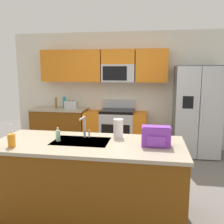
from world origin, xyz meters
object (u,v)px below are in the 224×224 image
object	(u,v)px
refrigerator	(196,111)
backpack	(156,136)
sink_faucet	(84,125)
paper_towel_roll	(118,128)
bottle_teal	(64,102)
range_oven	(116,130)
toaster	(71,105)
soap_dispenser	(58,136)
drink_cup_orange	(12,140)
pepper_mill	(56,103)

from	to	relation	value
refrigerator	backpack	distance (m)	2.60
sink_faucet	paper_towel_roll	world-z (taller)	sink_faucet
backpack	bottle_teal	bearing A→B (deg)	128.31
sink_faucet	paper_towel_roll	xyz separation A→B (m)	(0.42, 0.09, -0.05)
bottle_teal	paper_towel_roll	size ratio (longest dim) A/B	1.09
range_oven	sink_faucet	distance (m)	2.42
toaster	soap_dispenser	size ratio (longest dim) A/B	1.65
bottle_teal	drink_cup_orange	bearing A→B (deg)	-81.39
paper_towel_roll	sink_faucet	bearing A→B (deg)	-167.73
drink_cup_orange	toaster	bearing A→B (deg)	94.90
pepper_mill	soap_dispenser	world-z (taller)	pepper_mill
bottle_teal	soap_dispenser	world-z (taller)	bottle_teal
bottle_teal	drink_cup_orange	world-z (taller)	drink_cup_orange
range_oven	bottle_teal	world-z (taller)	bottle_teal
refrigerator	sink_faucet	bearing A→B (deg)	-127.54
toaster	bottle_teal	world-z (taller)	bottle_teal
backpack	sink_faucet	bearing A→B (deg)	168.35
refrigerator	bottle_teal	distance (m)	2.89
pepper_mill	paper_towel_roll	size ratio (longest dim) A/B	1.02
sink_faucet	paper_towel_roll	distance (m)	0.43
drink_cup_orange	soap_dispenser	world-z (taller)	drink_cup_orange
pepper_mill	sink_faucet	bearing A→B (deg)	-60.54
toaster	drink_cup_orange	distance (m)	2.79
refrigerator	toaster	world-z (taller)	refrigerator
pepper_mill	backpack	xyz separation A→B (m)	(2.21, -2.52, -0.00)
soap_dispenser	sink_faucet	bearing A→B (deg)	32.95
pepper_mill	refrigerator	bearing A→B (deg)	-1.30
drink_cup_orange	backpack	world-z (taller)	drink_cup_orange
refrigerator	bottle_teal	xyz separation A→B (m)	(-2.89, 0.12, 0.11)
refrigerator	backpack	world-z (taller)	refrigerator
pepper_mill	drink_cup_orange	size ratio (longest dim) A/B	0.91
refrigerator	soap_dispenser	size ratio (longest dim) A/B	10.88
paper_towel_roll	drink_cup_orange	bearing A→B (deg)	-152.72
refrigerator	pepper_mill	world-z (taller)	refrigerator
drink_cup_orange	refrigerator	bearing A→B (deg)	48.39
refrigerator	sink_faucet	distance (m)	2.87
refrigerator	toaster	bearing A→B (deg)	179.59
range_oven	pepper_mill	bearing A→B (deg)	-179.90
pepper_mill	sink_faucet	xyz separation A→B (m)	(1.32, -2.34, 0.05)
paper_towel_roll	soap_dispenser	bearing A→B (deg)	-158.67
drink_cup_orange	soap_dispenser	xyz separation A→B (m)	(0.42, 0.31, -0.01)
toaster	soap_dispenser	bearing A→B (deg)	-74.98
pepper_mill	soap_dispenser	xyz separation A→B (m)	(1.04, -2.52, -0.05)
soap_dispenser	paper_towel_roll	xyz separation A→B (m)	(0.70, 0.27, 0.05)
refrigerator	soap_dispenser	world-z (taller)	refrigerator
soap_dispenser	backpack	size ratio (longest dim) A/B	0.53
soap_dispenser	refrigerator	bearing A→B (deg)	50.44
toaster	sink_faucet	xyz separation A→B (m)	(0.95, -2.29, 0.08)
toaster	sink_faucet	size ratio (longest dim) A/B	0.99
pepper_mill	drink_cup_orange	world-z (taller)	drink_cup_orange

